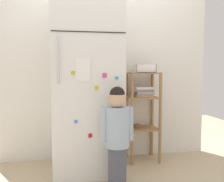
% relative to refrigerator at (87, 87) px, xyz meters
% --- Properties ---
extents(ground_plane, '(6.00, 6.00, 0.00)m').
position_rel_refrigerator_xyz_m(ground_plane, '(0.23, -0.02, -0.91)').
color(ground_plane, tan).
extents(kitchen_wall_back, '(2.69, 0.03, 2.33)m').
position_rel_refrigerator_xyz_m(kitchen_wall_back, '(0.23, 0.36, 0.25)').
color(kitchen_wall_back, silver).
rests_on(kitchen_wall_back, ground).
extents(refrigerator, '(0.72, 0.70, 1.83)m').
position_rel_refrigerator_xyz_m(refrigerator, '(0.00, 0.00, 0.00)').
color(refrigerator, white).
rests_on(refrigerator, ground).
extents(child_standing, '(0.31, 0.23, 0.95)m').
position_rel_refrigerator_xyz_m(child_standing, '(0.24, -0.48, -0.34)').
color(child_standing, '#535664').
rests_on(child_standing, ground).
extents(pantry_shelf_unit, '(0.38, 0.33, 1.07)m').
position_rel_refrigerator_xyz_m(pantry_shelf_unit, '(0.68, 0.17, -0.22)').
color(pantry_shelf_unit, '#9E7247').
rests_on(pantry_shelf_unit, ground).
extents(fruit_bin, '(0.24, 0.18, 0.09)m').
position_rel_refrigerator_xyz_m(fruit_bin, '(0.71, 0.18, 0.20)').
color(fruit_bin, white).
rests_on(fruit_bin, pantry_shelf_unit).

